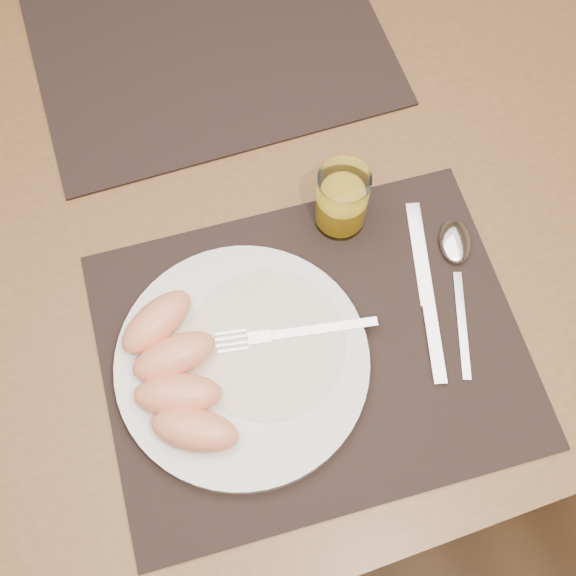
# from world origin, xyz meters

# --- Properties ---
(ground) EXTENTS (5.00, 5.00, 0.00)m
(ground) POSITION_xyz_m (0.00, 0.00, 0.00)
(ground) COLOR brown
(ground) RESTS_ON ground
(table) EXTENTS (1.40, 0.90, 0.75)m
(table) POSITION_xyz_m (0.00, 0.00, 0.67)
(table) COLOR brown
(table) RESTS_ON ground
(placemat_near) EXTENTS (0.47, 0.38, 0.00)m
(placemat_near) POSITION_xyz_m (0.01, -0.22, 0.75)
(placemat_near) COLOR black
(placemat_near) RESTS_ON table
(placemat_far) EXTENTS (0.46, 0.36, 0.00)m
(placemat_far) POSITION_xyz_m (0.03, 0.22, 0.75)
(placemat_far) COLOR black
(placemat_far) RESTS_ON table
(plate) EXTENTS (0.27, 0.27, 0.02)m
(plate) POSITION_xyz_m (-0.07, -0.21, 0.76)
(plate) COLOR white
(plate) RESTS_ON placemat_near
(plate_dressing) EXTENTS (0.17, 0.17, 0.00)m
(plate_dressing) POSITION_xyz_m (-0.04, -0.20, 0.77)
(plate_dressing) COLOR white
(plate_dressing) RESTS_ON plate
(fork) EXTENTS (0.17, 0.05, 0.00)m
(fork) POSITION_xyz_m (-0.02, -0.20, 0.77)
(fork) COLOR silver
(fork) RESTS_ON plate
(knife) EXTENTS (0.07, 0.22, 0.01)m
(knife) POSITION_xyz_m (0.15, -0.22, 0.76)
(knife) COLOR silver
(knife) RESTS_ON placemat_near
(spoon) EXTENTS (0.08, 0.19, 0.01)m
(spoon) POSITION_xyz_m (0.20, -0.17, 0.76)
(spoon) COLOR silver
(spoon) RESTS_ON placemat_near
(juice_glass) EXTENTS (0.06, 0.06, 0.09)m
(juice_glass) POSITION_xyz_m (0.10, -0.08, 0.79)
(juice_glass) COLOR white
(juice_glass) RESTS_ON placemat_near
(grapefruit_wedges) EXTENTS (0.11, 0.20, 0.04)m
(grapefruit_wedges) POSITION_xyz_m (-0.13, -0.21, 0.79)
(grapefruit_wedges) COLOR #F39263
(grapefruit_wedges) RESTS_ON plate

